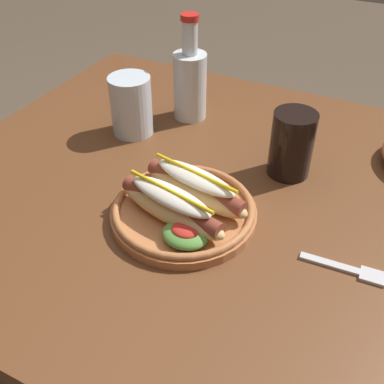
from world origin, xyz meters
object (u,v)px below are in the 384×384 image
at_px(fork, 350,270).
at_px(water_cup, 131,106).
at_px(soda_cup, 292,144).
at_px(hot_dog_plate, 184,205).
at_px(glass_bottle, 190,81).

bearing_deg(fork, water_cup, 155.50).
bearing_deg(soda_cup, fork, -51.85).
bearing_deg(hot_dog_plate, soda_cup, 60.36).
bearing_deg(glass_bottle, water_cup, -124.14).
bearing_deg(fork, soda_cup, 124.97).
bearing_deg(glass_bottle, hot_dog_plate, -65.01).
height_order(hot_dog_plate, water_cup, water_cup).
distance_m(fork, soda_cup, 0.25).
distance_m(soda_cup, water_cup, 0.33).
bearing_deg(water_cup, soda_cup, 0.83).
bearing_deg(glass_bottle, fork, -36.44).
bearing_deg(glass_bottle, soda_cup, -22.80).
relative_size(hot_dog_plate, water_cup, 1.96).
height_order(fork, glass_bottle, glass_bottle).
bearing_deg(soda_cup, hot_dog_plate, -119.64).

